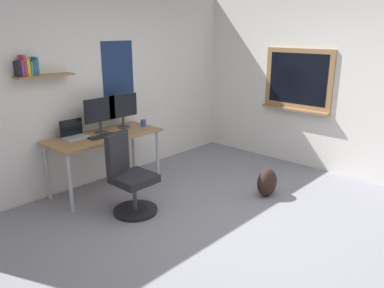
% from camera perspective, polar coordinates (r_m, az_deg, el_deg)
% --- Properties ---
extents(ground_plane, '(5.20, 5.20, 0.00)m').
position_cam_1_polar(ground_plane, '(4.17, 7.45, -13.22)').
color(ground_plane, gray).
rests_on(ground_plane, ground).
extents(wall_back, '(5.00, 0.30, 2.60)m').
position_cam_1_polar(wall_back, '(5.44, -13.73, 8.19)').
color(wall_back, silver).
rests_on(wall_back, ground).
extents(wall_right, '(0.22, 5.00, 2.60)m').
position_cam_1_polar(wall_right, '(5.86, 21.91, 8.04)').
color(wall_right, silver).
rests_on(wall_right, ground).
extents(desk, '(1.49, 0.66, 0.76)m').
position_cam_1_polar(desk, '(5.10, -13.00, 0.57)').
color(desk, '#997047').
rests_on(desk, ground).
extents(office_chair, '(0.53, 0.55, 0.95)m').
position_cam_1_polar(office_chair, '(4.49, -9.38, -5.24)').
color(office_chair, black).
rests_on(office_chair, ground).
extents(laptop, '(0.31, 0.21, 0.23)m').
position_cam_1_polar(laptop, '(5.02, -17.23, 1.51)').
color(laptop, '#ADAFB5').
rests_on(laptop, desk).
extents(monitor_primary, '(0.46, 0.17, 0.46)m').
position_cam_1_polar(monitor_primary, '(5.12, -13.59, 4.58)').
color(monitor_primary, '#38383D').
rests_on(monitor_primary, desk).
extents(monitor_secondary, '(0.46, 0.17, 0.46)m').
position_cam_1_polar(monitor_secondary, '(5.33, -10.28, 5.26)').
color(monitor_secondary, '#38383D').
rests_on(monitor_secondary, desk).
extents(keyboard, '(0.37, 0.13, 0.02)m').
position_cam_1_polar(keyboard, '(4.97, -13.22, 1.14)').
color(keyboard, black).
rests_on(keyboard, desk).
extents(computer_mouse, '(0.10, 0.06, 0.03)m').
position_cam_1_polar(computer_mouse, '(5.13, -10.65, 1.85)').
color(computer_mouse, '#262628').
rests_on(computer_mouse, desk).
extents(coffee_mug, '(0.08, 0.08, 0.09)m').
position_cam_1_polar(coffee_mug, '(5.42, -7.30, 3.15)').
color(coffee_mug, '#334CA5').
rests_on(coffee_mug, desk).
extents(backpack, '(0.32, 0.22, 0.36)m').
position_cam_1_polar(backpack, '(5.02, 11.16, -5.66)').
color(backpack, black).
rests_on(backpack, ground).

